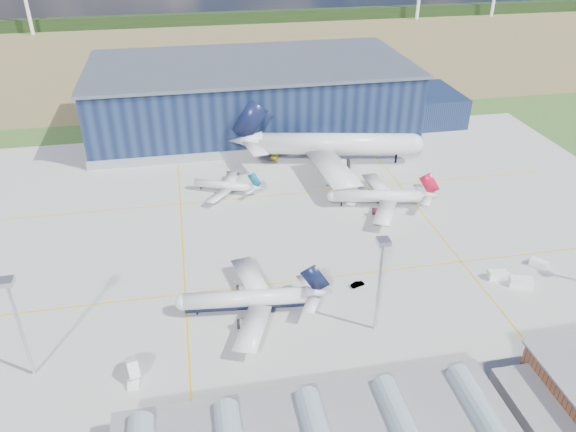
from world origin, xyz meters
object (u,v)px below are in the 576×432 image
at_px(gse_van_c, 498,275).
at_px(gse_van_a, 521,282).
at_px(gse_tug_a, 359,387).
at_px(gse_tug_c, 274,157).
at_px(gse_cart_b, 352,203).
at_px(airliner_navy, 246,291).
at_px(airstair, 133,371).
at_px(car_b, 358,284).
at_px(light_mast_west, 16,313).
at_px(airliner_regional, 223,181).
at_px(car_a, 378,393).
at_px(gse_tug_b, 251,404).
at_px(airliner_widebody, 337,133).
at_px(airliner_red, 378,190).
at_px(light_mast_center, 380,271).
at_px(hangar, 258,99).
at_px(gse_van_b, 539,263).

bearing_deg(gse_van_c, gse_van_a, -125.64).
bearing_deg(gse_tug_a, gse_tug_c, 98.32).
bearing_deg(gse_cart_b, airliner_navy, 172.97).
distance_m(airstair, car_b, 55.10).
height_order(light_mast_west, airliner_regional, light_mast_west).
xyz_separation_m(gse_tug_c, car_a, (0.89, -110.00, -0.13)).
bearing_deg(gse_tug_b, gse_tug_a, 27.19).
xyz_separation_m(airstair, car_b, (51.47, 19.63, -1.03)).
bearing_deg(airliner_widebody, airstair, -114.34).
bearing_deg(airliner_red, airliner_navy, 54.55).
xyz_separation_m(gse_tug_a, airstair, (-42.11, 11.60, 0.90)).
bearing_deg(gse_tug_b, airliner_navy, 111.61).
relative_size(light_mast_west, light_mast_center, 1.00).
xyz_separation_m(airliner_red, gse_tug_b, (-47.30, -68.00, -4.84)).
distance_m(car_a, car_b, 33.80).
xyz_separation_m(gse_van_a, gse_cart_b, (-28.23, 46.84, -0.58)).
distance_m(hangar, airliner_navy, 115.67).
height_order(gse_cart_b, airstair, airstair).
distance_m(gse_van_b, gse_cart_b, 54.83).
height_order(light_mast_center, gse_cart_b, light_mast_center).
relative_size(airliner_navy, airliner_red, 1.04).
distance_m(airliner_red, gse_tug_b, 82.97).
bearing_deg(hangar, light_mast_center, -86.70).
height_order(airliner_navy, gse_tug_a, airliner_navy).
height_order(light_mast_west, gse_cart_b, light_mast_west).
xyz_separation_m(hangar, gse_van_b, (55.30, -110.41, -10.63)).
bearing_deg(light_mast_center, airliner_widebody, 80.58).
bearing_deg(light_mast_center, car_b, 87.05).
xyz_separation_m(hangar, gse_cart_b, (18.26, -69.98, -11.03)).
distance_m(gse_tug_b, gse_van_a, 72.63).
bearing_deg(airliner_red, gse_van_a, 127.73).
height_order(gse_van_a, gse_tug_c, gse_van_a).
relative_size(airliner_red, airliner_widebody, 0.51).
bearing_deg(gse_van_c, gse_tug_c, 34.75).
bearing_deg(gse_tug_a, gse_van_c, 41.77).
bearing_deg(car_b, airliner_regional, 7.13).
xyz_separation_m(airliner_regional, gse_van_a, (65.79, -62.01, -2.71)).
bearing_deg(light_mast_center, gse_van_b, 16.66).
xyz_separation_m(gse_van_a, gse_van_c, (-3.98, 3.71, -0.06)).
relative_size(light_mast_west, airliner_red, 0.68).
height_order(light_mast_west, airliner_navy, light_mast_west).
relative_size(airliner_red, gse_tug_b, 10.44).
xyz_separation_m(light_mast_center, airliner_navy, (-26.62, 10.93, -9.68)).
bearing_deg(airliner_red, car_b, 76.80).
xyz_separation_m(light_mast_center, car_a, (-5.43, -18.00, -14.88)).
distance_m(gse_tug_a, gse_van_b, 64.32).
bearing_deg(airliner_widebody, airliner_red, -71.59).
bearing_deg(gse_van_a, airliner_regional, 66.56).
distance_m(airliner_widebody, gse_van_c, 76.94).
height_order(gse_tug_b, car_b, gse_tug_b).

